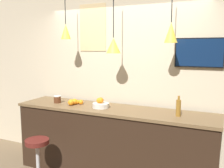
{
  "coord_description": "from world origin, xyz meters",
  "views": [
    {
      "loc": [
        1.45,
        -2.48,
        1.88
      ],
      "look_at": [
        0.0,
        0.67,
        1.37
      ],
      "focal_mm": 40.0,
      "sensor_mm": 36.0,
      "label": 1
    }
  ],
  "objects_px": {
    "mounted_tv": "(199,53)",
    "bar_stool": "(38,158)",
    "juice_bottle": "(178,108)",
    "fruit_bowl": "(101,104)",
    "spread_jar": "(57,99)"
  },
  "relations": [
    {
      "from": "spread_jar",
      "to": "bar_stool",
      "type": "bearing_deg",
      "value": -80.25
    },
    {
      "from": "juice_bottle",
      "to": "spread_jar",
      "type": "bearing_deg",
      "value": 180.0
    },
    {
      "from": "spread_jar",
      "to": "mounted_tv",
      "type": "distance_m",
      "value": 2.2
    },
    {
      "from": "fruit_bowl",
      "to": "juice_bottle",
      "type": "relative_size",
      "value": 0.92
    },
    {
      "from": "juice_bottle",
      "to": "mounted_tv",
      "type": "distance_m",
      "value": 0.81
    },
    {
      "from": "bar_stool",
      "to": "spread_jar",
      "type": "distance_m",
      "value": 0.94
    },
    {
      "from": "juice_bottle",
      "to": "mounted_tv",
      "type": "relative_size",
      "value": 0.41
    },
    {
      "from": "fruit_bowl",
      "to": "spread_jar",
      "type": "xyz_separation_m",
      "value": [
        -0.76,
        -0.0,
        0.0
      ]
    },
    {
      "from": "mounted_tv",
      "to": "juice_bottle",
      "type": "bearing_deg",
      "value": -112.94
    },
    {
      "from": "fruit_bowl",
      "to": "spread_jar",
      "type": "height_order",
      "value": "fruit_bowl"
    },
    {
      "from": "juice_bottle",
      "to": "spread_jar",
      "type": "relative_size",
      "value": 2.34
    },
    {
      "from": "juice_bottle",
      "to": "spread_jar",
      "type": "distance_m",
      "value": 1.86
    },
    {
      "from": "bar_stool",
      "to": "juice_bottle",
      "type": "relative_size",
      "value": 2.48
    },
    {
      "from": "spread_jar",
      "to": "juice_bottle",
      "type": "bearing_deg",
      "value": -0.0
    },
    {
      "from": "mounted_tv",
      "to": "bar_stool",
      "type": "bearing_deg",
      "value": -152.1
    }
  ]
}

